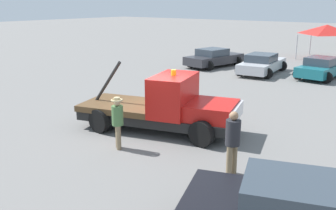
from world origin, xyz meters
name	(u,v)px	position (x,y,z in m)	size (l,w,h in m)	color
ground_plane	(158,130)	(0.00, 0.00, 0.00)	(160.00, 160.00, 0.00)	slate
tow_truck	(166,107)	(0.34, 0.10, 0.92)	(6.23, 3.68, 2.51)	black
person_near_truck	(233,139)	(4.03, -1.69, 1.06)	(0.41, 0.41, 1.84)	#847051
person_at_hood	(118,119)	(0.17, -2.22, 1.02)	(0.38, 0.38, 1.73)	#847051
parked_car_charcoal	(214,58)	(-5.76, 13.59, 0.65)	(2.99, 4.99, 1.34)	#2D2D33
parked_car_silver	(262,64)	(-1.76, 13.12, 0.65)	(2.79, 5.07, 1.34)	#B7B7BC
parked_car_teal	(322,68)	(1.86, 13.98, 0.65)	(2.62, 4.42, 1.34)	#196670
canopy_tent_red	(327,29)	(-0.44, 22.71, 2.43)	(3.61, 3.61, 2.83)	#9E9EA3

